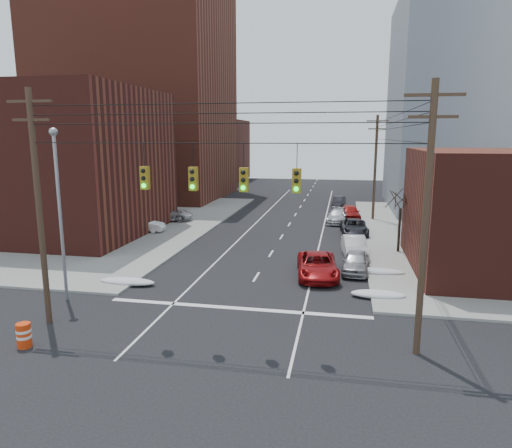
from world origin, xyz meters
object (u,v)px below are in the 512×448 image
at_px(construction_barrel, 24,335).
at_px(parked_car_b, 355,247).
at_px(parked_car_a, 356,262).
at_px(parked_car_e, 350,212).
at_px(lot_car_d, 132,214).
at_px(lot_car_a, 143,225).
at_px(red_pickup, 317,265).
at_px(parked_car_c, 354,227).
at_px(parked_car_d, 337,216).
at_px(lot_car_c, 44,233).
at_px(lot_car_b, 167,214).
at_px(parked_car_f, 339,202).

bearing_deg(construction_barrel, parked_car_b, 51.59).
xyz_separation_m(parked_car_a, parked_car_b, (-0.00, 4.05, 0.05)).
relative_size(parked_car_e, lot_car_d, 1.06).
relative_size(parked_car_b, lot_car_a, 1.17).
bearing_deg(red_pickup, parked_car_b, 59.45).
xyz_separation_m(red_pickup, parked_car_c, (2.57, 13.29, -0.05)).
distance_m(parked_car_d, parked_car_e, 2.61).
xyz_separation_m(red_pickup, lot_car_c, (-23.50, 5.59, 0.03)).
relative_size(parked_car_b, parked_car_c, 0.91).
relative_size(lot_car_c, construction_barrel, 4.10).
bearing_deg(parked_car_e, lot_car_a, -157.07).
bearing_deg(construction_barrel, parked_car_c, 60.87).
distance_m(parked_car_a, parked_car_d, 17.58).
distance_m(lot_car_d, construction_barrel, 28.71).
relative_size(red_pickup, parked_car_a, 1.30).
xyz_separation_m(lot_car_d, construction_barrel, (8.28, -27.48, -0.35)).
bearing_deg(construction_barrel, parked_car_e, 67.35).
bearing_deg(parked_car_d, red_pickup, -87.84).
distance_m(red_pickup, parked_car_d, 19.00).
bearing_deg(parked_car_a, parked_car_c, 93.55).
bearing_deg(lot_car_b, parked_car_d, -92.80).
bearing_deg(parked_car_a, lot_car_a, 159.14).
bearing_deg(lot_car_c, lot_car_d, -22.79).
relative_size(parked_car_a, parked_car_c, 0.82).
height_order(red_pickup, lot_car_d, lot_car_d).
bearing_deg(parked_car_b, parked_car_a, -95.32).
relative_size(parked_car_d, parked_car_e, 1.04).
height_order(parked_car_b, lot_car_d, lot_car_d).
xyz_separation_m(parked_car_c, parked_car_e, (-0.28, 7.94, 0.08)).
bearing_deg(parked_car_f, lot_car_b, -137.51).
height_order(parked_car_c, lot_car_c, lot_car_c).
bearing_deg(parked_car_b, construction_barrel, -133.79).
height_order(red_pickup, parked_car_f, red_pickup).
bearing_deg(parked_car_b, lot_car_d, 151.39).
bearing_deg(parked_car_b, parked_car_e, 85.14).
xyz_separation_m(parked_car_c, lot_car_c, (-26.06, -7.71, 0.08)).
bearing_deg(red_pickup, lot_car_a, 141.34).
distance_m(parked_car_d, lot_car_d, 21.32).
relative_size(red_pickup, construction_barrel, 5.06).
distance_m(parked_car_c, lot_car_b, 19.35).
xyz_separation_m(parked_car_e, lot_car_d, (-22.29, -6.10, 0.11)).
relative_size(parked_car_a, lot_car_a, 1.05).
height_order(lot_car_a, construction_barrel, lot_car_a).
bearing_deg(parked_car_e, construction_barrel, -119.63).
xyz_separation_m(lot_car_a, lot_car_c, (-6.88, -4.77, -0.02)).
bearing_deg(parked_car_c, construction_barrel, -122.24).
distance_m(parked_car_a, lot_car_d, 26.28).
height_order(red_pickup, parked_car_c, red_pickup).
distance_m(parked_car_a, parked_car_f, 28.38).
height_order(parked_car_b, parked_car_f, parked_car_b).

